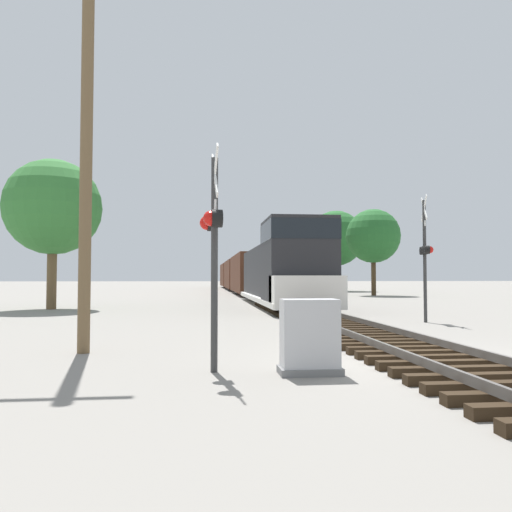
# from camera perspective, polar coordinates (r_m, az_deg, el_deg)

# --- Properties ---
(ground_plane) EXTENTS (400.00, 400.00, 0.00)m
(ground_plane) POSITION_cam_1_polar(r_m,az_deg,el_deg) (10.43, 18.81, -11.26)
(ground_plane) COLOR gray
(rail_track_bed) EXTENTS (2.60, 160.00, 0.31)m
(rail_track_bed) POSITION_cam_1_polar(r_m,az_deg,el_deg) (10.41, 18.80, -10.53)
(rail_track_bed) COLOR black
(rail_track_bed) RESTS_ON ground
(freight_train) EXTENTS (3.03, 65.18, 4.27)m
(freight_train) POSITION_cam_1_polar(r_m,az_deg,el_deg) (51.84, -1.32, -2.13)
(freight_train) COLOR #232326
(freight_train) RESTS_ON ground
(crossing_signal_near) EXTENTS (0.39, 1.01, 3.87)m
(crossing_signal_near) POSITION_cam_1_polar(r_m,az_deg,el_deg) (8.66, -4.94, 2.40)
(crossing_signal_near) COLOR #333333
(crossing_signal_near) RESTS_ON ground
(crossing_signal_far) EXTENTS (0.50, 1.01, 4.59)m
(crossing_signal_far) POSITION_cam_1_polar(r_m,az_deg,el_deg) (19.05, 18.81, 0.44)
(crossing_signal_far) COLOR #333333
(crossing_signal_far) RESTS_ON ground
(relay_cabinet) EXTENTS (1.04, 0.59, 1.25)m
(relay_cabinet) POSITION_cam_1_polar(r_m,az_deg,el_deg) (8.53, 6.15, -9.21)
(relay_cabinet) COLOR slate
(relay_cabinet) RESTS_ON ground
(utility_pole) EXTENTS (1.80, 0.26, 9.30)m
(utility_pole) POSITION_cam_1_polar(r_m,az_deg,el_deg) (11.80, -18.80, 13.35)
(utility_pole) COLOR brown
(utility_pole) RESTS_ON ground
(tree_far_right) EXTENTS (4.89, 4.89, 7.67)m
(tree_far_right) POSITION_cam_1_polar(r_m,az_deg,el_deg) (27.72, -22.19, 5.15)
(tree_far_right) COLOR brown
(tree_far_right) RESTS_ON ground
(tree_mid_background) EXTENTS (4.83, 4.83, 7.74)m
(tree_mid_background) POSITION_cam_1_polar(r_m,az_deg,el_deg) (45.88, 13.25, 2.22)
(tree_mid_background) COLOR #473521
(tree_mid_background) RESTS_ON ground
(tree_deep_background) EXTENTS (6.56, 6.56, 9.56)m
(tree_deep_background) POSITION_cam_1_polar(r_m,az_deg,el_deg) (60.15, 9.13, 2.00)
(tree_deep_background) COLOR brown
(tree_deep_background) RESTS_ON ground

